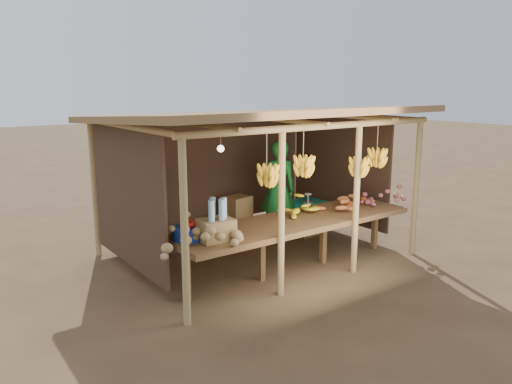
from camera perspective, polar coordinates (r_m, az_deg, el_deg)
ground at (r=8.29m, az=0.00°, el=-7.11°), size 60.00×60.00×0.00m
stall_structure at (r=7.80m, az=0.49°, el=6.08°), size 4.70×3.50×2.43m
counter at (r=7.36m, az=4.40°, el=-3.63°), size 3.90×1.05×0.80m
potato_heap at (r=6.13m, az=-6.75°, el=-4.52°), size 1.21×0.80×0.37m
sweet_potato_heap at (r=8.04m, az=11.27°, el=-0.69°), size 1.17×0.96×0.36m
onion_heap at (r=8.56m, az=14.59°, el=-0.07°), size 0.98×0.70×0.36m
banana_pile at (r=7.66m, az=5.30°, el=-1.19°), size 0.72×0.57×0.35m
tomato_basin at (r=6.46m, az=-7.63°, el=-4.47°), size 0.45×0.45×0.24m
bottle_box at (r=6.35m, az=-4.62°, el=-3.68°), size 0.46×0.37×0.55m
vendor at (r=8.86m, az=2.49°, el=0.18°), size 0.77×0.66×1.80m
tarp_crate at (r=9.36m, az=5.74°, el=-2.81°), size 0.71×0.62×0.80m
carton_stack at (r=9.09m, az=-2.98°, el=-3.25°), size 1.02×0.45×0.73m
burlap_sacks at (r=8.28m, az=-10.87°, el=-5.59°), size 0.79×0.41×0.56m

